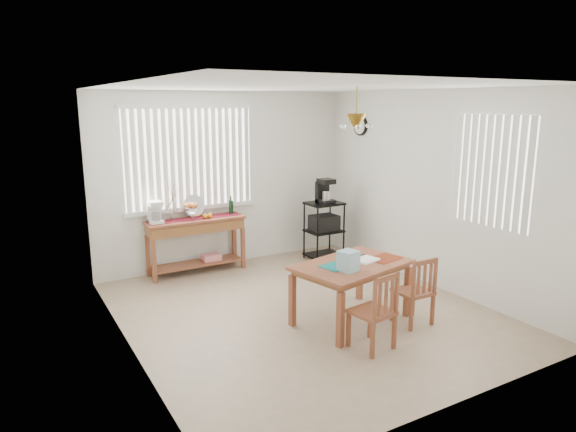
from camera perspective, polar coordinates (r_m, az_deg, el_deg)
ground at (r=6.21m, az=1.77°, el=-10.62°), size 4.00×4.50×0.01m
room_shell at (r=5.77m, az=1.83°, el=5.13°), size 4.20×4.70×2.70m
sideboard at (r=7.52m, az=-10.14°, el=-1.78°), size 1.43×0.40×0.80m
sideboard_items at (r=7.39m, az=-12.08°, el=0.48°), size 1.36×0.33×0.61m
wire_cart at (r=8.08m, az=4.02°, el=-1.01°), size 0.54×0.43×0.91m
cart_items at (r=7.98m, az=4.04°, el=2.74°), size 0.21×0.26×0.38m
dining_table at (r=5.80m, az=7.11°, el=-5.97°), size 1.42×1.07×0.68m
table_items at (r=5.60m, az=7.19°, el=-4.95°), size 1.05×0.47×0.22m
chair_left at (r=5.25m, az=9.63°, el=-10.46°), size 0.43×0.43×0.82m
chair_right at (r=5.91m, az=13.96°, el=-8.13°), size 0.37×0.37×0.79m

